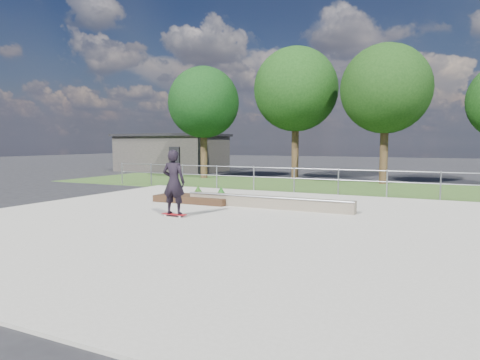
% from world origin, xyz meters
% --- Properties ---
extents(ground, '(120.00, 120.00, 0.00)m').
position_xyz_m(ground, '(0.00, 0.00, 0.00)').
color(ground, black).
rests_on(ground, ground).
extents(grass_verge, '(30.00, 8.00, 0.02)m').
position_xyz_m(grass_verge, '(0.00, 11.00, 0.01)').
color(grass_verge, '#2E4A1D').
rests_on(grass_verge, ground).
extents(concrete_slab, '(15.00, 15.00, 0.06)m').
position_xyz_m(concrete_slab, '(0.00, 0.00, 0.03)').
color(concrete_slab, gray).
rests_on(concrete_slab, ground).
extents(fence, '(20.06, 0.06, 1.20)m').
position_xyz_m(fence, '(0.00, 7.50, 0.77)').
color(fence, '#9B9DA3').
rests_on(fence, ground).
extents(building, '(8.40, 5.40, 3.00)m').
position_xyz_m(building, '(-14.00, 18.00, 1.51)').
color(building, '#312E2B').
rests_on(building, ground).
extents(tree_far_left, '(4.55, 4.55, 7.15)m').
position_xyz_m(tree_far_left, '(-8.00, 13.00, 4.85)').
color(tree_far_left, '#382716').
rests_on(tree_far_left, ground).
extents(tree_mid_left, '(5.25, 5.25, 8.25)m').
position_xyz_m(tree_mid_left, '(-2.50, 15.00, 5.61)').
color(tree_mid_left, '#382616').
rests_on(tree_mid_left, ground).
extents(tree_mid_right, '(4.90, 4.90, 7.70)m').
position_xyz_m(tree_mid_right, '(3.00, 14.00, 5.23)').
color(tree_mid_right, '#362515').
rests_on(tree_mid_right, ground).
extents(grind_ledge, '(6.00, 0.44, 0.43)m').
position_xyz_m(grind_ledge, '(0.67, 2.65, 0.26)').
color(grind_ledge, brown).
rests_on(grind_ledge, concrete_slab).
extents(planter_bed, '(3.00, 1.20, 0.61)m').
position_xyz_m(planter_bed, '(-2.33, 2.83, 0.24)').
color(planter_bed, black).
rests_on(planter_bed, concrete_slab).
extents(skateboarder, '(0.80, 0.56, 2.03)m').
position_xyz_m(skateboarder, '(-1.21, -0.18, 1.11)').
color(skateboarder, white).
rests_on(skateboarder, concrete_slab).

